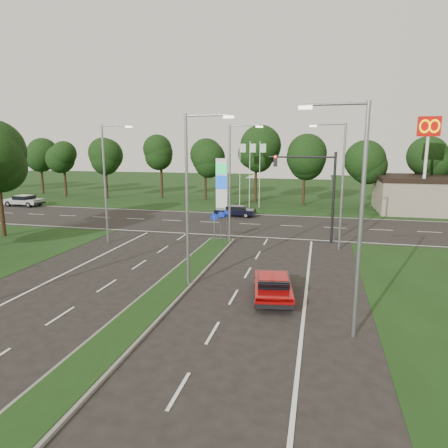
# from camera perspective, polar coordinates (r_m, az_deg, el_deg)

# --- Properties ---
(ground) EXTENTS (160.00, 160.00, 0.00)m
(ground) POSITION_cam_1_polar(r_m,az_deg,el_deg) (17.05, -14.40, -15.08)
(ground) COLOR black
(ground) RESTS_ON ground
(verge_far) EXTENTS (160.00, 50.00, 0.02)m
(verge_far) POSITION_cam_1_polar(r_m,az_deg,el_deg) (69.24, 7.30, 4.81)
(verge_far) COLOR black
(verge_far) RESTS_ON ground
(cross_road) EXTENTS (160.00, 12.00, 0.02)m
(cross_road) POSITION_cam_1_polar(r_m,az_deg,el_deg) (38.88, 2.24, 0.05)
(cross_road) COLOR black
(cross_road) RESTS_ON ground
(median_kerb) EXTENTS (2.00, 26.00, 0.12)m
(median_kerb) POSITION_cam_1_polar(r_m,az_deg,el_deg) (20.33, -9.08, -10.29)
(median_kerb) COLOR slate
(median_kerb) RESTS_ON ground
(streetlight_median_near) EXTENTS (2.53, 0.22, 9.00)m
(streetlight_median_near) POSITION_cam_1_polar(r_m,az_deg,el_deg) (20.61, -4.80, 4.51)
(streetlight_median_near) COLOR gray
(streetlight_median_near) RESTS_ON ground
(streetlight_median_far) EXTENTS (2.53, 0.22, 9.00)m
(streetlight_median_far) POSITION_cam_1_polar(r_m,az_deg,el_deg) (30.22, 1.18, 6.62)
(streetlight_median_far) COLOR gray
(streetlight_median_far) RESTS_ON ground
(streetlight_left_far) EXTENTS (2.53, 0.22, 9.00)m
(streetlight_left_far) POSITION_cam_1_polar(r_m,az_deg,el_deg) (31.72, -16.38, 6.39)
(streetlight_left_far) COLOR gray
(streetlight_left_far) RESTS_ON ground
(streetlight_right_far) EXTENTS (2.53, 0.22, 9.00)m
(streetlight_right_far) POSITION_cam_1_polar(r_m,az_deg,el_deg) (29.56, 16.21, 6.09)
(streetlight_right_far) COLOR gray
(streetlight_right_far) RESTS_ON ground
(streetlight_right_near) EXTENTS (2.53, 0.22, 9.00)m
(streetlight_right_near) POSITION_cam_1_polar(r_m,az_deg,el_deg) (15.67, 18.35, 1.93)
(streetlight_right_near) COLOR gray
(streetlight_right_near) RESTS_ON ground
(traffic_signal) EXTENTS (5.10, 0.42, 7.00)m
(traffic_signal) POSITION_cam_1_polar(r_m,az_deg,el_deg) (31.55, 13.08, 5.75)
(traffic_signal) COLOR black
(traffic_signal) RESTS_ON ground
(median_signs) EXTENTS (1.16, 1.76, 2.38)m
(median_signs) POSITION_cam_1_polar(r_m,az_deg,el_deg) (31.27, -0.47, 0.55)
(median_signs) COLOR gray
(median_signs) RESTS_ON ground
(gas_pylon) EXTENTS (5.80, 1.26, 8.00)m
(gas_pylon) POSITION_cam_1_polar(r_m,az_deg,el_deg) (48.01, -0.06, 6.01)
(gas_pylon) COLOR silver
(gas_pylon) RESTS_ON ground
(mcdonalds_sign) EXTENTS (2.20, 0.47, 10.40)m
(mcdonalds_sign) POSITION_cam_1_polar(r_m,az_deg,el_deg) (46.62, 27.11, 10.57)
(mcdonalds_sign) COLOR silver
(mcdonalds_sign) RESTS_ON ground
(treeline_far) EXTENTS (6.00, 6.00, 9.90)m
(treeline_far) POSITION_cam_1_polar(r_m,az_deg,el_deg) (53.87, 5.79, 10.38)
(treeline_far) COLOR black
(treeline_far) RESTS_ON ground
(red_sedan) EXTENTS (2.41, 4.52, 1.18)m
(red_sedan) POSITION_cam_1_polar(r_m,az_deg,el_deg) (20.11, 6.98, -8.73)
(red_sedan) COLOR #9D0808
(red_sedan) RESTS_ON ground
(navy_sedan) EXTENTS (4.26, 1.84, 1.16)m
(navy_sedan) POSITION_cam_1_polar(r_m,az_deg,el_deg) (42.75, 1.63, 1.91)
(navy_sedan) COLOR black
(navy_sedan) RESTS_ON ground
(far_car_a) EXTENTS (4.83, 2.24, 1.37)m
(far_car_a) POSITION_cam_1_polar(r_m,az_deg,el_deg) (56.11, -26.70, 3.04)
(far_car_a) COLOR #AEAEAE
(far_car_a) RESTS_ON ground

